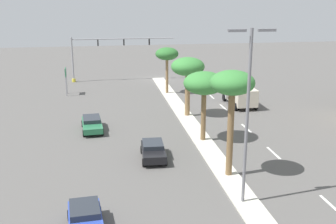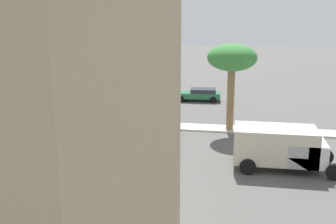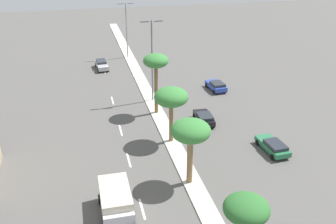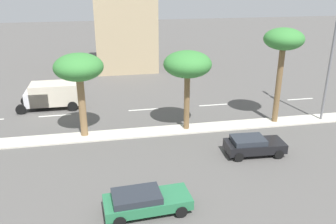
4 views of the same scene
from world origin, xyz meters
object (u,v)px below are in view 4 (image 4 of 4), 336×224
at_px(palm_tree_near, 188,65).
at_px(sedan_black_near, 253,145).
at_px(palm_tree_outboard, 79,69).
at_px(street_lamp_mid, 333,45).
at_px(sedan_green_rear, 145,201).
at_px(commercial_building, 125,28).
at_px(box_truck, 52,94).
at_px(palm_tree_left, 283,43).

height_order(palm_tree_near, sedan_black_near, palm_tree_near).
relative_size(palm_tree_outboard, street_lamp_mid, 0.58).
bearing_deg(palm_tree_near, street_lamp_mid, 88.56).
bearing_deg(palm_tree_near, sedan_green_rear, -24.97).
bearing_deg(palm_tree_outboard, street_lamp_mid, 88.52).
distance_m(commercial_building, street_lamp_mid, 27.22).
height_order(sedan_green_rear, box_truck, box_truck).
height_order(palm_tree_outboard, palm_tree_near, palm_tree_outboard).
height_order(palm_tree_outboard, box_truck, palm_tree_outboard).
bearing_deg(palm_tree_outboard, palm_tree_left, 89.38).
distance_m(commercial_building, palm_tree_near, 22.57).
distance_m(commercial_building, sedan_green_rear, 32.83).
xyz_separation_m(commercial_building, palm_tree_near, (22.36, 3.08, 0.04)).
bearing_deg(palm_tree_left, box_truck, -111.19).
bearing_deg(sedan_green_rear, palm_tree_left, 129.13).
xyz_separation_m(street_lamp_mid, box_truck, (-7.71, -23.18, -5.21)).
relative_size(street_lamp_mid, sedan_green_rear, 2.39).
height_order(commercial_building, palm_tree_left, commercial_building).
bearing_deg(palm_tree_left, sedan_green_rear, -50.87).
bearing_deg(box_truck, sedan_green_rear, 20.42).
xyz_separation_m(sedan_black_near, box_truck, (-12.49, -14.78, 0.60)).
bearing_deg(sedan_black_near, box_truck, -130.19).
height_order(commercial_building, sedan_black_near, commercial_building).
bearing_deg(palm_tree_near, commercial_building, -172.16).
xyz_separation_m(palm_tree_near, sedan_black_near, (5.07, 3.55, -4.62)).
height_order(palm_tree_outboard, sedan_black_near, palm_tree_outboard).
relative_size(street_lamp_mid, box_truck, 1.92).
bearing_deg(street_lamp_mid, commercial_building, -146.44).
xyz_separation_m(commercial_building, box_truck, (14.94, -8.15, -3.98)).
relative_size(palm_tree_near, sedan_black_near, 1.53).
bearing_deg(sedan_black_near, palm_tree_near, -145.03).
distance_m(street_lamp_mid, box_truck, 24.98).
bearing_deg(palm_tree_outboard, box_truck, -156.46).
distance_m(palm_tree_left, box_truck, 21.11).
bearing_deg(sedan_green_rear, street_lamp_mid, 120.49).
bearing_deg(commercial_building, sedan_green_rear, -2.88).
height_order(street_lamp_mid, sedan_green_rear, street_lamp_mid).
xyz_separation_m(palm_tree_near, sedan_green_rear, (10.11, -4.71, -4.65)).
height_order(commercial_building, sedan_green_rear, commercial_building).
distance_m(commercial_building, sedan_black_near, 28.59).
height_order(street_lamp_mid, sedan_black_near, street_lamp_mid).
distance_m(palm_tree_near, box_truck, 14.04).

